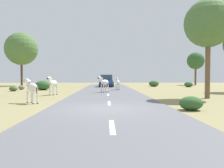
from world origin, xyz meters
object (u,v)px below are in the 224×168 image
Objects in this scene: bush_3 at (189,84)px; tree_1 at (196,61)px; zebra_2 at (32,88)px; bush_1 at (43,85)px; bush_2 at (13,89)px; rock_4 at (22,87)px; car_1 at (107,81)px; tree_2 at (21,49)px; bush_0 at (191,103)px; bush_4 at (154,84)px; zebra_0 at (118,82)px; zebra_3 at (53,84)px; car_0 at (106,80)px; zebra_1 at (104,83)px; tree_3 at (208,24)px.

tree_1 is at bearing 62.05° from bush_3.
bush_1 is (-2.90, 13.02, -0.36)m from zebra_2.
bush_2 reaches higher than rock_4.
tree_2 is at bearing -16.02° from car_1.
bush_0 is 24.00m from bush_3.
car_1 reaches higher than zebra_2.
bush_0 is 0.60× the size of bush_1.
bush_1 is 1.19× the size of bush_4.
zebra_0 is 8.57m from zebra_3.
car_1 is (0.01, -6.86, 0.00)m from car_0.
bush_1 reaches higher than rock_4.
bush_2 is (-5.29, 5.11, -0.70)m from zebra_3.
tree_2 reaches higher than zebra_0.
car_0 is at bearing -53.73° from zebra_1.
car_1 is 3.56× the size of bush_3.
bush_0 is at bearing -109.68° from bush_3.
bush_2 is (4.14, -13.87, -5.79)m from tree_2.
zebra_0 is 11.11m from bush_2.
tree_1 is 4.68× the size of bush_3.
zebra_0 is 20.38m from tree_2.
car_1 is at bearing 177.74° from bush_3.
tree_2 reaches higher than bush_0.
tree_1 is 6.79× the size of bush_2.
zebra_3 is 14.98m from car_1.
car_0 is 5.96× the size of rock_4.
bush_2 is (-9.82, -9.17, -0.59)m from car_1.
zebra_0 reaches higher than bush_0.
car_0 reaches higher than rock_4.
bush_4 is at bearing -114.06° from zebra_3.
zebra_1 is 10.17m from tree_3.
tree_2 is (-29.72, -2.17, 1.77)m from tree_1.
car_1 is at bearing 33.48° from zebra_2.
zebra_0 is 2.03× the size of rock_4.
car_1 is at bearing -69.43° from zebra_0.
car_1 is at bearing -94.53° from zebra_3.
tree_3 reaches higher than rock_4.
zebra_1 and zebra_3 have the same top height.
bush_2 is 2.87m from rock_4.
bush_0 is (-3.25, -5.59, -4.90)m from tree_3.
bush_1 is at bearing -150.17° from bush_4.
zebra_1 reaches higher than rock_4.
zebra_2 reaches higher than bush_3.
bush_2 is at bearing 134.39° from bush_0.
tree_3 is at bearing -90.34° from bush_4.
bush_4 reaches higher than rock_4.
tree_2 is 33.45m from bush_0.
zebra_1 is (-1.48, -3.93, 0.08)m from zebra_0.
tree_1 is at bearing -93.51° from zebra_1.
bush_1 is at bearing 144.23° from tree_3.
zebra_2 is 13.34m from bush_1.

